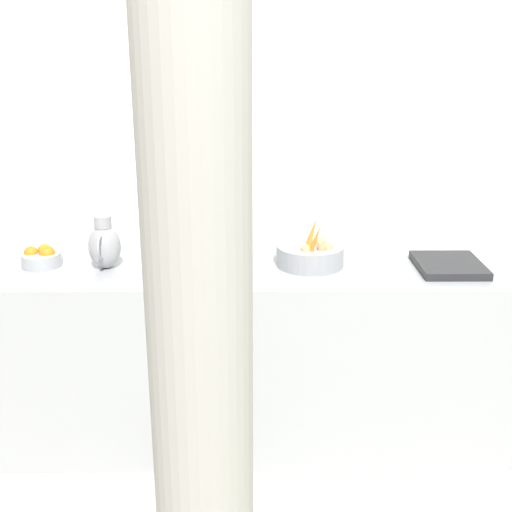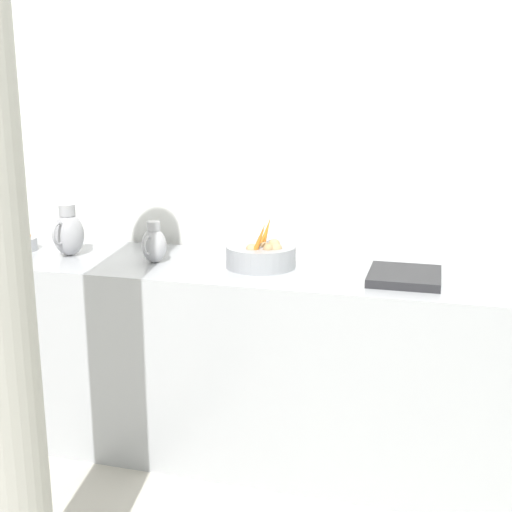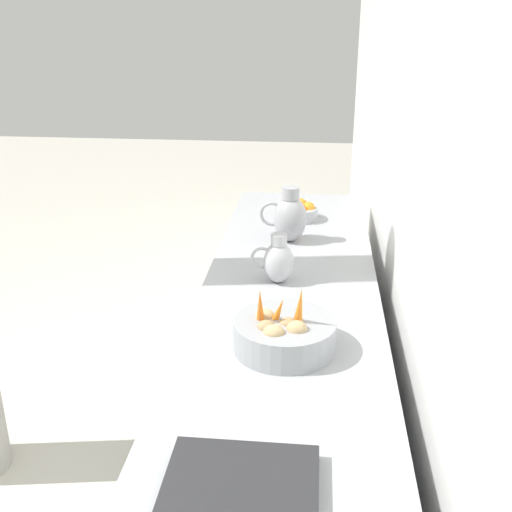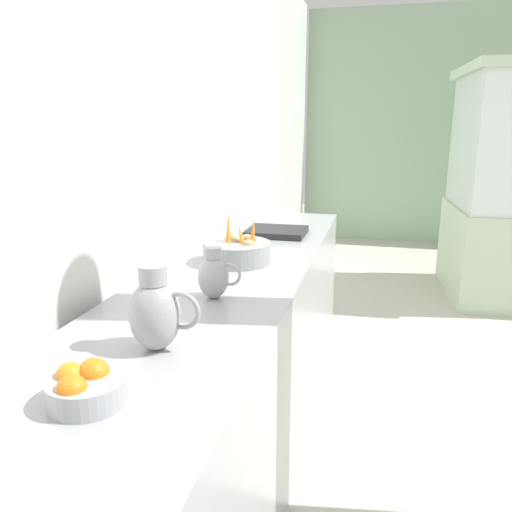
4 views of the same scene
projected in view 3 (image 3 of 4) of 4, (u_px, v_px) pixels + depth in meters
The scene contains 7 objects.
tile_wall_left at pixel (478, 212), 1.38m from camera, with size 0.10×8.60×3.00m, color white.
prep_counter at pixel (283, 437), 2.27m from camera, with size 0.67×3.17×0.93m, color #9EA0A5.
vegetable_colander at pixel (284, 334), 1.93m from camera, with size 0.32×0.32×0.23m.
orange_bowl at pixel (300, 212), 3.12m from camera, with size 0.19×0.19×0.10m.
metal_pitcher_tall at pixel (290, 217), 2.81m from camera, with size 0.21×0.15×0.25m.
metal_pitcher_short at pixel (278, 261), 2.39m from camera, with size 0.17×0.12×0.20m.
counter_sink_basin at pixel (240, 492), 1.35m from camera, with size 0.34×0.30×0.04m, color #232326.
Camera 3 is at (-1.59, 1.64, 1.93)m, focal length 43.78 mm.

